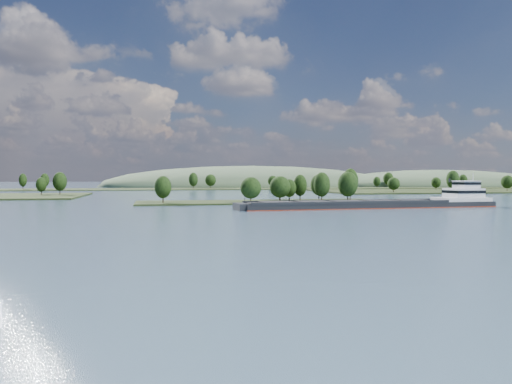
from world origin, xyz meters
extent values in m
plane|color=#3D566A|center=(0.00, 120.00, 0.00)|extent=(1800.00, 1800.00, 0.00)
cube|color=black|center=(0.00, 180.00, 0.00)|extent=(100.00, 30.00, 1.20)
cylinder|color=black|center=(23.82, 171.14, 2.55)|extent=(0.50, 0.50, 3.91)
ellipsoid|color=black|center=(23.82, 171.14, 7.52)|extent=(6.74, 6.74, 10.05)
cylinder|color=black|center=(11.18, 190.64, 2.29)|extent=(0.50, 0.50, 3.38)
ellipsoid|color=black|center=(11.18, 190.64, 6.59)|extent=(7.22, 7.22, 8.69)
cylinder|color=black|center=(6.73, 172.39, 2.29)|extent=(0.50, 0.50, 3.39)
ellipsoid|color=black|center=(6.73, 172.39, 6.60)|extent=(8.55, 8.55, 8.71)
cylinder|color=black|center=(13.19, 181.95, 2.09)|extent=(0.50, 0.50, 2.98)
ellipsoid|color=black|center=(13.19, 181.95, 5.87)|extent=(6.01, 6.01, 7.65)
cylinder|color=black|center=(-5.93, 168.37, 2.23)|extent=(0.50, 0.50, 3.26)
ellipsoid|color=black|center=(-5.93, 168.37, 6.38)|extent=(8.27, 8.27, 8.39)
cylinder|color=black|center=(-39.23, 176.09, 2.31)|extent=(0.50, 0.50, 3.41)
ellipsoid|color=black|center=(-39.23, 176.09, 6.65)|extent=(6.55, 6.55, 8.78)
cylinder|color=black|center=(18.57, 184.12, 2.40)|extent=(0.50, 0.50, 3.61)
ellipsoid|color=black|center=(18.57, 184.12, 6.99)|extent=(5.87, 5.87, 9.28)
cylinder|color=black|center=(41.33, 184.16, 2.84)|extent=(0.50, 0.50, 4.49)
ellipsoid|color=black|center=(41.33, 184.16, 8.55)|extent=(7.01, 7.01, 11.54)
cylinder|color=black|center=(34.63, 170.27, 2.59)|extent=(0.50, 0.50, 3.98)
ellipsoid|color=black|center=(34.63, 170.27, 7.66)|extent=(8.14, 8.14, 10.24)
cylinder|color=black|center=(28.44, 188.40, 2.44)|extent=(0.50, 0.50, 3.69)
ellipsoid|color=black|center=(28.44, 188.40, 7.13)|extent=(7.44, 7.44, 9.48)
cylinder|color=black|center=(-93.53, 268.93, 2.84)|extent=(0.50, 0.50, 4.07)
ellipsoid|color=black|center=(-93.53, 268.93, 8.01)|extent=(7.66, 7.66, 10.47)
cylinder|color=black|center=(-103.35, 269.90, 2.36)|extent=(0.50, 0.50, 3.11)
ellipsoid|color=black|center=(-103.35, 269.90, 6.31)|extent=(5.73, 5.73, 8.00)
cylinder|color=black|center=(104.38, 268.02, 2.35)|extent=(0.50, 0.50, 3.09)
ellipsoid|color=black|center=(104.38, 268.02, 6.27)|extent=(7.79, 7.79, 7.95)
cylinder|color=black|center=(194.48, 279.60, 2.57)|extent=(0.50, 0.50, 3.53)
ellipsoid|color=black|center=(194.48, 279.60, 7.06)|extent=(8.30, 8.30, 9.08)
cylinder|color=black|center=(144.97, 267.20, 3.06)|extent=(0.50, 0.50, 4.51)
ellipsoid|color=black|center=(144.97, 267.20, 8.79)|extent=(8.21, 8.21, 11.60)
cylinder|color=black|center=(161.02, 280.21, 2.67)|extent=(0.50, 0.50, 3.73)
ellipsoid|color=black|center=(161.02, 280.21, 7.41)|extent=(6.18, 6.18, 9.60)
cylinder|color=black|center=(161.71, 314.04, 2.34)|extent=(0.50, 0.50, 3.08)
ellipsoid|color=black|center=(161.71, 314.04, 6.25)|extent=(7.03, 7.03, 7.92)
cube|color=black|center=(0.00, 400.00, 0.00)|extent=(900.00, 60.00, 1.20)
cylinder|color=black|center=(-144.16, 399.73, 2.66)|extent=(0.50, 0.50, 4.12)
ellipsoid|color=black|center=(-144.16, 399.73, 7.89)|extent=(6.03, 6.03, 10.59)
cylinder|color=black|center=(146.99, 383.09, 2.24)|extent=(0.50, 0.50, 3.28)
ellipsoid|color=black|center=(146.99, 383.09, 6.40)|extent=(6.38, 6.38, 8.42)
cylinder|color=black|center=(4.20, 403.27, 2.57)|extent=(0.50, 0.50, 3.94)
ellipsoid|color=black|center=(4.20, 403.27, 7.58)|extent=(9.29, 9.29, 10.13)
cylinder|color=black|center=(174.62, 417.17, 2.90)|extent=(0.50, 0.50, 4.60)
ellipsoid|color=black|center=(174.62, 417.17, 8.75)|extent=(9.65, 9.65, 11.83)
cylinder|color=black|center=(-127.08, 395.27, 2.66)|extent=(0.50, 0.50, 4.13)
ellipsoid|color=black|center=(-127.08, 395.27, 7.91)|extent=(6.93, 6.93, 10.61)
cylinder|color=black|center=(55.05, 387.98, 2.38)|extent=(0.50, 0.50, 3.56)
ellipsoid|color=black|center=(55.05, 387.98, 6.90)|extent=(8.38, 8.38, 9.15)
cylinder|color=black|center=(-12.04, 381.89, 2.78)|extent=(0.50, 0.50, 4.35)
ellipsoid|color=black|center=(-12.04, 381.89, 8.31)|extent=(7.41, 7.41, 11.19)
ellipsoid|color=#41573B|center=(260.00, 470.00, 0.00)|extent=(260.00, 140.00, 36.00)
ellipsoid|color=#41573B|center=(60.00, 500.00, 0.00)|extent=(320.00, 160.00, 44.00)
cube|color=black|center=(31.23, 139.52, 0.57)|extent=(92.23, 17.14, 2.52)
cube|color=#9E2B11|center=(31.23, 139.52, 0.06)|extent=(92.48, 17.38, 0.29)
cube|color=black|center=(21.73, 144.56, 2.18)|extent=(70.96, 4.87, 0.92)
cube|color=black|center=(22.42, 133.34, 2.18)|extent=(70.96, 4.87, 0.92)
cube|color=black|center=(22.07, 138.95, 2.01)|extent=(69.28, 14.57, 0.34)
cube|color=black|center=(-3.09, 137.38, 2.35)|extent=(10.88, 10.02, 0.40)
cube|color=black|center=(9.49, 138.17, 2.35)|extent=(10.88, 10.02, 0.40)
cube|color=black|center=(22.07, 138.95, 2.35)|extent=(10.88, 10.02, 0.40)
cube|color=black|center=(34.66, 139.73, 2.35)|extent=(10.88, 10.02, 0.40)
cube|color=black|center=(47.24, 140.52, 2.35)|extent=(10.88, 10.02, 0.40)
cube|color=black|center=(-15.11, 136.64, 1.03)|extent=(4.07, 10.51, 2.29)
cylinder|color=black|center=(-13.96, 136.71, 2.64)|extent=(0.29, 0.29, 2.52)
cube|color=silver|center=(66.69, 141.73, 2.52)|extent=(18.99, 12.12, 1.38)
cube|color=silver|center=(67.84, 141.80, 4.81)|extent=(12.01, 9.86, 3.44)
cube|color=black|center=(67.84, 141.80, 5.27)|extent=(12.25, 10.11, 1.03)
cube|color=silver|center=(68.98, 141.87, 7.79)|extent=(7.29, 7.29, 2.52)
cube|color=black|center=(68.98, 141.87, 8.25)|extent=(7.53, 7.53, 0.92)
cube|color=silver|center=(68.98, 141.87, 9.17)|extent=(7.78, 7.78, 0.23)
cylinder|color=silver|center=(71.84, 142.05, 10.55)|extent=(0.24, 0.24, 2.98)
cylinder|color=black|center=(64.19, 145.02, 9.40)|extent=(0.61, 0.61, 1.38)
camera|label=1|loc=(-42.20, -20.75, 10.85)|focal=35.00mm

